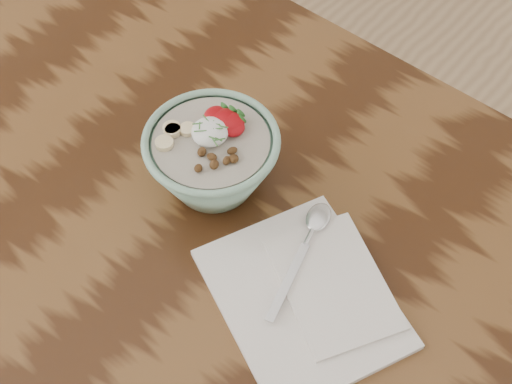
# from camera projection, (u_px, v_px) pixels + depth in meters

# --- Properties ---
(table) EXTENTS (1.60, 0.90, 0.75)m
(table) POSITION_uv_depth(u_px,v_px,m) (198.00, 276.00, 0.99)
(table) COLOR #381E0E
(table) RESTS_ON ground
(breakfast_bowl) EXTENTS (0.17, 0.17, 0.12)m
(breakfast_bowl) POSITION_uv_depth(u_px,v_px,m) (213.00, 158.00, 0.91)
(breakfast_bowl) COLOR #85B399
(breakfast_bowl) RESTS_ON table
(napkin) EXTENTS (0.29, 0.27, 0.01)m
(napkin) POSITION_uv_depth(u_px,v_px,m) (309.00, 295.00, 0.86)
(napkin) COLOR white
(napkin) RESTS_ON table
(spoon) EXTENTS (0.07, 0.18, 0.01)m
(spoon) POSITION_uv_depth(u_px,v_px,m) (311.00, 233.00, 0.90)
(spoon) COLOR silver
(spoon) RESTS_ON napkin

